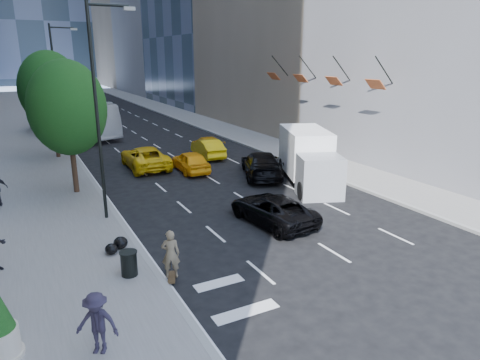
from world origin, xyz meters
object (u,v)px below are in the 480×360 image
city_bus (72,116)px  trash_can (129,264)px  skateboarder (171,257)px  black_sedan_lincoln (273,209)px  box_truck (309,158)px  black_sedan_mercedes (261,164)px

city_bus → trash_can: (-2.11, -31.38, -1.29)m
skateboarder → city_bus: 32.19m
skateboarder → trash_can: size_ratio=2.05×
skateboarder → black_sedan_lincoln: size_ratio=0.36×
skateboarder → box_truck: box_truck is taller
city_bus → box_truck: (10.70, -24.74, -0.20)m
black_sedan_mercedes → city_bus: bearing=-44.7°
skateboarder → black_sedan_mercedes: 14.19m
black_sedan_mercedes → box_truck: 3.41m
black_sedan_lincoln → trash_can: size_ratio=5.65×
skateboarder → box_truck: bearing=-125.6°
skateboarder → black_sedan_mercedes: (9.80, 10.26, -0.07)m
city_bus → trash_can: size_ratio=15.41×
black_sedan_lincoln → trash_can: 7.72m
city_bus → black_sedan_lincoln: bearing=-98.2°
skateboarder → city_bus: bearing=-69.8°
black_sedan_lincoln → black_sedan_mercedes: (3.70, 7.30, 0.14)m
trash_can → box_truck: bearing=27.4°
black_sedan_lincoln → black_sedan_mercedes: 8.19m
skateboarder → city_bus: (0.80, 32.17, 0.98)m
city_bus → trash_can: bearing=-112.3°
box_truck → skateboarder: bearing=-125.0°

